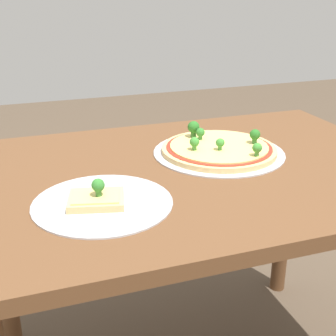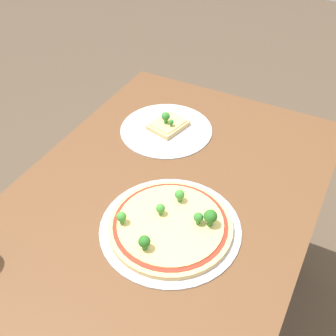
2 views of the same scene
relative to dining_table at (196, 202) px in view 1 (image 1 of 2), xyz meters
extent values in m
cube|color=brown|center=(0.00, 0.00, 0.09)|extent=(1.19, 0.83, 0.04)
cylinder|color=brown|center=(-0.54, 0.35, -0.29)|extent=(0.06, 0.06, 0.72)
cylinder|color=brown|center=(0.54, 0.35, -0.29)|extent=(0.06, 0.06, 0.72)
cylinder|color=#B7B7BC|center=(0.10, 0.08, 0.11)|extent=(0.37, 0.37, 0.00)
cylinder|color=#DBB775|center=(0.10, 0.08, 0.12)|extent=(0.33, 0.33, 0.01)
cylinder|color=#A82D1E|center=(0.10, 0.08, 0.12)|extent=(0.30, 0.30, 0.00)
cylinder|color=#EACC75|center=(0.10, 0.08, 0.13)|extent=(0.28, 0.28, 0.00)
sphere|color=#3D8933|center=(0.09, 0.04, 0.15)|extent=(0.02, 0.02, 0.02)
cylinder|color=#488E3A|center=(0.09, 0.04, 0.13)|extent=(0.01, 0.01, 0.01)
sphere|color=#337A2D|center=(0.07, 0.14, 0.15)|extent=(0.03, 0.03, 0.03)
cylinder|color=#3F8136|center=(0.07, 0.14, 0.13)|extent=(0.01, 0.01, 0.01)
sphere|color=#286B23|center=(0.20, 0.06, 0.15)|extent=(0.03, 0.03, 0.03)
cylinder|color=#37742D|center=(0.20, 0.06, 0.14)|extent=(0.01, 0.01, 0.01)
sphere|color=#3D8933|center=(0.16, -0.03, 0.15)|extent=(0.03, 0.03, 0.03)
cylinder|color=#488E3A|center=(0.16, -0.03, 0.13)|extent=(0.01, 0.01, 0.01)
sphere|color=#3D8933|center=(0.02, 0.06, 0.15)|extent=(0.03, 0.03, 0.03)
cylinder|color=#488E3A|center=(0.02, 0.06, 0.13)|extent=(0.01, 0.01, 0.01)
sphere|color=#286B23|center=(0.06, 0.17, 0.16)|extent=(0.04, 0.04, 0.04)
cylinder|color=#37742D|center=(0.06, 0.17, 0.14)|extent=(0.02, 0.02, 0.02)
cylinder|color=#B7B7BC|center=(-0.28, -0.13, 0.11)|extent=(0.31, 0.31, 0.00)
cube|color=#DBB775|center=(-0.29, -0.13, 0.12)|extent=(0.14, 0.12, 0.02)
cube|color=#EACC75|center=(-0.29, -0.13, 0.13)|extent=(0.12, 0.10, 0.00)
sphere|color=#337A2D|center=(-0.29, -0.14, 0.15)|extent=(0.03, 0.03, 0.03)
cylinder|color=#3F8136|center=(-0.29, -0.14, 0.13)|extent=(0.01, 0.01, 0.01)
sphere|color=#337A2D|center=(-0.28, -0.12, 0.14)|extent=(0.02, 0.02, 0.02)
cylinder|color=#3F8136|center=(-0.28, -0.12, 0.13)|extent=(0.01, 0.01, 0.01)
camera|label=1|loc=(-0.45, -1.06, 0.57)|focal=50.00mm
camera|label=2|loc=(0.74, 0.40, 0.96)|focal=45.00mm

